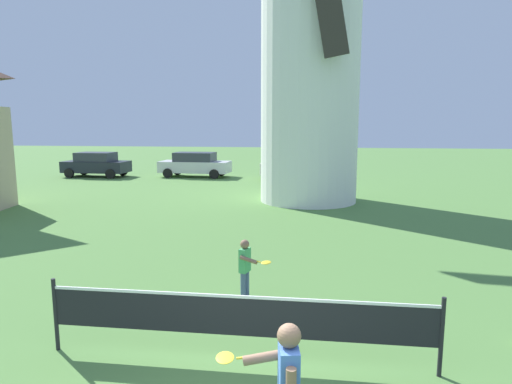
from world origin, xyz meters
The scene contains 6 objects.
windmill centered at (0.61, 15.03, 7.29)m, with size 10.59×4.85×16.27m.
tennis_net centered at (-0.22, 1.72, 0.69)m, with size 5.49×0.06×1.10m.
player_far centered at (-0.45, 4.00, 0.65)m, with size 0.67×0.64×1.15m.
parked_car_black centered at (-12.89, 22.26, 0.81)m, with size 4.10×1.98×1.56m.
parked_car_silver centered at (-6.62, 23.01, 0.81)m, with size 4.53×2.09×1.56m.
parked_car_cream centered at (-0.39, 22.59, 0.81)m, with size 3.85×1.90×1.56m.
Camera 1 is at (0.75, -3.89, 3.31)m, focal length 30.52 mm.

